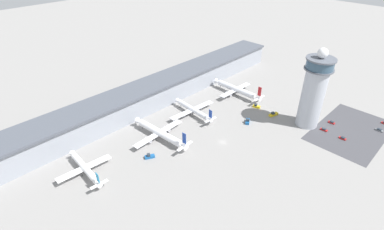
{
  "coord_description": "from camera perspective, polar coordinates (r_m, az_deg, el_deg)",
  "views": [
    {
      "loc": [
        -122.05,
        -92.82,
        114.75
      ],
      "look_at": [
        1.01,
        28.58,
        7.5
      ],
      "focal_mm": 28.0,
      "sensor_mm": 36.0,
      "label": 1
    }
  ],
  "objects": [
    {
      "name": "airplane_gate_charlie",
      "position": [
        215.76,
        0.21,
        1.0
      ],
      "size": [
        38.44,
        38.33,
        11.95
      ],
      "color": "silver",
      "rests_on": "ground"
    },
    {
      "name": "terminal_building",
      "position": [
        229.32,
        -7.59,
        4.06
      ],
      "size": [
        262.79,
        25.0,
        17.83
      ],
      "color": "#9399A3",
      "rests_on": "ground"
    },
    {
      "name": "car_black_suv",
      "position": [
        236.48,
        32.09,
        -2.45
      ],
      "size": [
        1.98,
        4.85,
        1.57
      ],
      "color": "black",
      "rests_on": "ground"
    },
    {
      "name": "airplane_gate_delta",
      "position": [
        245.29,
        8.47,
        4.83
      ],
      "size": [
        34.46,
        45.56,
        14.58
      ],
      "color": "silver",
      "rests_on": "ground"
    },
    {
      "name": "service_truck_catering",
      "position": [
        179.8,
        -8.09,
        -7.82
      ],
      "size": [
        6.3,
        4.85,
        2.83
      ],
      "color": "black",
      "rests_on": "ground"
    },
    {
      "name": "service_truck_water",
      "position": [
        212.06,
        10.54,
        -1.19
      ],
      "size": [
        6.8,
        5.49,
        3.16
      ],
      "color": "black",
      "rests_on": "ground"
    },
    {
      "name": "parking_lot_surface",
      "position": [
        227.42,
        28.05,
        -2.68
      ],
      "size": [
        64.0,
        40.0,
        0.01
      ],
      "primitive_type": "cube",
      "color": "#424247",
      "rests_on": "ground"
    },
    {
      "name": "car_silver_sedan",
      "position": [
        219.61,
        23.82,
        -2.57
      ],
      "size": [
        1.89,
        4.75,
        1.44
      ],
      "color": "black",
      "rests_on": "ground"
    },
    {
      "name": "service_truck_fuel",
      "position": [
        224.56,
        15.24,
        0.14
      ],
      "size": [
        7.58,
        4.02,
        2.82
      ],
      "color": "black",
      "rests_on": "ground"
    },
    {
      "name": "service_truck_baggage",
      "position": [
        231.73,
        12.16,
        1.61
      ],
      "size": [
        4.14,
        6.08,
        2.61
      ],
      "color": "black",
      "rests_on": "ground"
    },
    {
      "name": "airplane_gate_alpha",
      "position": [
        175.44,
        -19.71,
        -9.49
      ],
      "size": [
        31.04,
        35.46,
        11.56
      ],
      "color": "white",
      "rests_on": "ground"
    },
    {
      "name": "control_tower",
      "position": [
        210.01,
        22.18,
        4.31
      ],
      "size": [
        18.27,
        18.27,
        54.68
      ],
      "color": "#ADB2BC",
      "rests_on": "ground"
    },
    {
      "name": "airplane_gate_bravo",
      "position": [
        192.49,
        -6.18,
        -3.41
      ],
      "size": [
        39.36,
        45.46,
        13.93
      ],
      "color": "white",
      "rests_on": "ground"
    },
    {
      "name": "ground_plane",
      "position": [
        191.52,
        5.91,
        -5.19
      ],
      "size": [
        1000.0,
        1000.0,
        0.0
      ],
      "primitive_type": "plane",
      "color": "gray"
    },
    {
      "name": "car_maroon_suv",
      "position": [
        229.8,
        25.06,
        -1.3
      ],
      "size": [
        1.95,
        4.55,
        1.52
      ],
      "color": "black",
      "rests_on": "ground"
    },
    {
      "name": "car_green_van",
      "position": [
        216.07,
        26.76,
        -3.98
      ],
      "size": [
        1.95,
        4.43,
        1.42
      ],
      "color": "black",
      "rests_on": "ground"
    }
  ]
}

